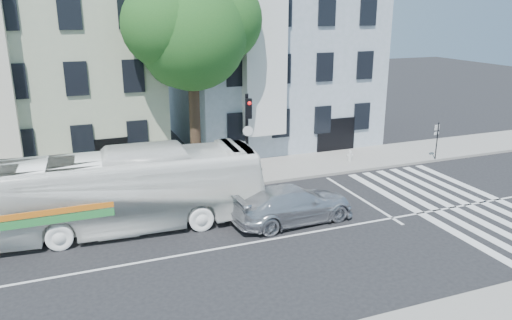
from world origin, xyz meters
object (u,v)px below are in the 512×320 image
bus (118,191)px  sedan (293,204)px  traffic_signal (248,128)px  fire_hydrant (350,156)px

bus → sedan: bearing=-102.1°
bus → traffic_signal: traffic_signal is taller
sedan → traffic_signal: traffic_signal is taller
sedan → fire_hydrant: size_ratio=8.21×
bus → traffic_signal: bearing=-64.5°
traffic_signal → fire_hydrant: traffic_signal is taller
bus → sedan: 7.26m
traffic_signal → bus: bearing=-141.0°
bus → traffic_signal: 7.33m
sedan → traffic_signal: (-0.32, 4.63, 2.31)m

